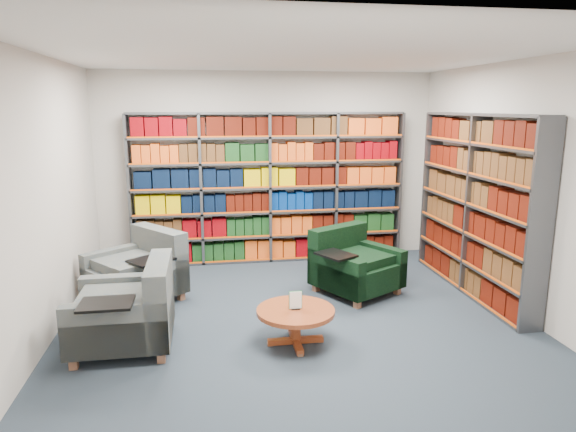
{
  "coord_description": "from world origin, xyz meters",
  "views": [
    {
      "loc": [
        -0.93,
        -5.14,
        2.29
      ],
      "look_at": [
        0.0,
        0.6,
        1.05
      ],
      "focal_mm": 32.0,
      "sensor_mm": 36.0,
      "label": 1
    }
  ],
  "objects": [
    {
      "name": "room_shell",
      "position": [
        0.0,
        0.0,
        1.4
      ],
      "size": [
        5.02,
        5.02,
        2.82
      ],
      "color": "#18202F",
      "rests_on": "ground"
    },
    {
      "name": "bookshelf_back",
      "position": [
        0.0,
        2.34,
        1.1
      ],
      "size": [
        4.0,
        0.28,
        2.2
      ],
      "color": "#47494F",
      "rests_on": "ground"
    },
    {
      "name": "bookshelf_right",
      "position": [
        2.34,
        0.6,
        1.1
      ],
      "size": [
        0.28,
        2.5,
        2.2
      ],
      "color": "#47494F",
      "rests_on": "ground"
    },
    {
      "name": "chair_teal_left",
      "position": [
        -1.73,
        0.97,
        0.34
      ],
      "size": [
        1.29,
        1.29,
        0.83
      ],
      "color": "#041A3E",
      "rests_on": "ground"
    },
    {
      "name": "chair_green_right",
      "position": [
        0.85,
        0.83,
        0.32
      ],
      "size": [
        1.2,
        1.2,
        0.8
      ],
      "color": "black",
      "rests_on": "ground"
    },
    {
      "name": "chair_teal_front",
      "position": [
        -1.68,
        -0.31,
        0.34
      ],
      "size": [
        0.93,
        1.08,
        0.85
      ],
      "color": "#041A3E",
      "rests_on": "ground"
    },
    {
      "name": "coffee_table",
      "position": [
        -0.11,
        -0.52,
        0.29
      ],
      "size": [
        0.77,
        0.77,
        0.54
      ],
      "color": "brown",
      "rests_on": "ground"
    }
  ]
}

